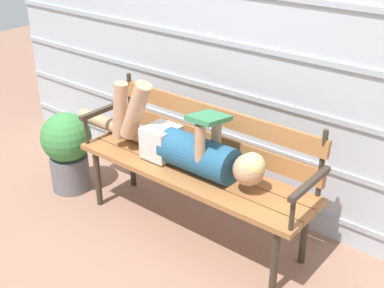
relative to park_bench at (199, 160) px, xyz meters
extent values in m
plane|color=#936B56|center=(0.00, -0.15, -0.52)|extent=(12.00, 12.00, 0.00)
cube|color=#B2BCC6|center=(0.00, 0.47, 0.66)|extent=(4.75, 0.06, 2.36)
cube|color=#A3ADB7|center=(0.00, 0.44, -0.35)|extent=(4.75, 0.02, 0.04)
cube|color=#A3ADB7|center=(0.00, 0.44, -0.01)|extent=(4.75, 0.02, 0.04)
cube|color=#A3ADB7|center=(0.00, 0.44, 0.32)|extent=(4.75, 0.02, 0.04)
cube|color=#A3ADB7|center=(0.00, 0.44, 0.66)|extent=(4.75, 0.02, 0.04)
cube|color=#9E6638|center=(0.00, -0.22, -0.06)|extent=(1.67, 0.14, 0.04)
cube|color=#9E6638|center=(0.00, -0.07, -0.06)|extent=(1.67, 0.14, 0.04)
cube|color=#9E6638|center=(0.00, 0.08, -0.06)|extent=(1.67, 0.14, 0.04)
cube|color=#9E6638|center=(0.00, 0.15, 0.08)|extent=(1.61, 0.05, 0.11)
cube|color=#9E6638|center=(0.00, 0.15, 0.27)|extent=(1.61, 0.05, 0.11)
cylinder|color=#382D23|center=(-0.77, 0.15, 0.17)|extent=(0.03, 0.03, 0.42)
cylinder|color=#382D23|center=(0.77, 0.15, 0.17)|extent=(0.03, 0.03, 0.42)
cylinder|color=#382D23|center=(-0.74, -0.24, -0.30)|extent=(0.04, 0.04, 0.44)
cylinder|color=#382D23|center=(0.74, -0.24, -0.30)|extent=(0.04, 0.04, 0.44)
cylinder|color=#382D23|center=(-0.74, 0.11, -0.30)|extent=(0.04, 0.04, 0.44)
cylinder|color=#382D23|center=(0.74, 0.11, -0.30)|extent=(0.04, 0.04, 0.44)
cube|color=#382D23|center=(-0.81, -0.07, 0.16)|extent=(0.04, 0.43, 0.03)
cylinder|color=#382D23|center=(-0.81, -0.24, 0.06)|extent=(0.03, 0.03, 0.20)
cube|color=#382D23|center=(0.81, -0.07, 0.16)|extent=(0.04, 0.43, 0.03)
cylinder|color=#382D23|center=(0.81, -0.24, 0.06)|extent=(0.03, 0.03, 0.20)
cylinder|color=#23567A|center=(0.05, -0.07, 0.08)|extent=(0.51, 0.23, 0.23)
cube|color=silver|center=(-0.26, -0.07, 0.08)|extent=(0.20, 0.22, 0.21)
sphere|color=tan|center=(0.43, -0.07, 0.11)|extent=(0.19, 0.19, 0.19)
sphere|color=#E0C67A|center=(0.45, -0.07, 0.14)|extent=(0.16, 0.16, 0.16)
cylinder|color=tan|center=(-0.43, -0.13, 0.27)|extent=(0.27, 0.11, 0.44)
cylinder|color=tan|center=(-0.58, -0.13, 0.23)|extent=(0.15, 0.09, 0.41)
cylinder|color=tan|center=(-0.74, -0.01, 0.01)|extent=(0.79, 0.10, 0.10)
cylinder|color=tan|center=(0.13, -0.15, 0.21)|extent=(0.06, 0.06, 0.26)
cylinder|color=tan|center=(0.13, 0.01, 0.21)|extent=(0.06, 0.06, 0.26)
cube|color=#337A4C|center=(0.13, -0.07, 0.35)|extent=(0.18, 0.25, 0.07)
cylinder|color=slate|center=(-1.08, -0.23, -0.38)|extent=(0.29, 0.29, 0.28)
sphere|color=#3D8442|center=(-1.08, -0.23, -0.08)|extent=(0.38, 0.38, 0.38)
camera|label=1|loc=(1.77, -2.25, 1.54)|focal=46.90mm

